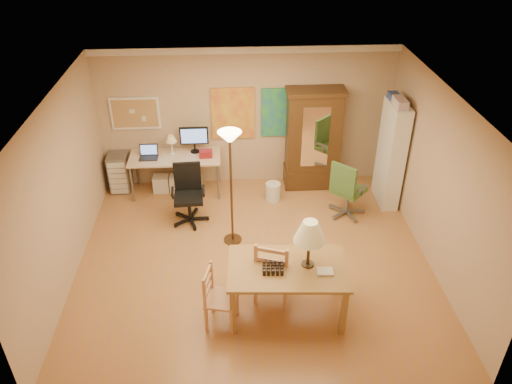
{
  "coord_description": "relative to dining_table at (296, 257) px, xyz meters",
  "views": [
    {
      "loc": [
        -0.32,
        -6.18,
        5.13
      ],
      "look_at": [
        0.05,
        0.3,
        1.07
      ],
      "focal_mm": 35.0,
      "sensor_mm": 36.0,
      "label": 1
    }
  ],
  "objects": [
    {
      "name": "torchiere_lamp",
      "position": [
        -0.82,
        1.65,
        0.66
      ],
      "size": [
        0.36,
        0.36,
        2.0
      ],
      "color": "#462F1C",
      "rests_on": "floor"
    },
    {
      "name": "crown_molding",
      "position": [
        -0.49,
        3.6,
        1.7
      ],
      "size": [
        5.5,
        0.08,
        0.12
      ],
      "primitive_type": "cube",
      "color": "white",
      "rests_on": "floor"
    },
    {
      "name": "art_panel_left",
      "position": [
        -0.74,
        3.61,
        0.51
      ],
      "size": [
        0.8,
        0.04,
        1.0
      ],
      "primitive_type": "cube",
      "color": "yellow",
      "rests_on": "floor"
    },
    {
      "name": "computer_desk",
      "position": [
        -1.82,
        3.3,
        -0.47
      ],
      "size": [
        1.69,
        0.74,
        1.28
      ],
      "color": "beige",
      "rests_on": "floor"
    },
    {
      "name": "corkboard",
      "position": [
        -2.54,
        3.61,
        0.56
      ],
      "size": [
        0.9,
        0.04,
        0.62
      ],
      "primitive_type": "cube",
      "color": "tan",
      "rests_on": "floor"
    },
    {
      "name": "armoire",
      "position": [
        0.76,
        3.38,
        -0.08
      ],
      "size": [
        1.07,
        0.51,
        1.97
      ],
      "color": "#32210D",
      "rests_on": "floor"
    },
    {
      "name": "ladder_chair_left",
      "position": [
        -1.02,
        -0.17,
        -0.52
      ],
      "size": [
        0.48,
        0.5,
        0.9
      ],
      "color": "tan",
      "rests_on": "floor"
    },
    {
      "name": "dining_table",
      "position": [
        0.0,
        0.0,
        0.0
      ],
      "size": [
        1.64,
        1.05,
        1.49
      ],
      "color": "brown",
      "rests_on": "floor"
    },
    {
      "name": "floor",
      "position": [
        -0.49,
        1.14,
        -0.94
      ],
      "size": [
        5.5,
        5.5,
        0.0
      ],
      "primitive_type": "plane",
      "color": "#AB703C",
      "rests_on": "ground"
    },
    {
      "name": "art_panel_right",
      "position": [
        0.16,
        3.61,
        0.51
      ],
      "size": [
        0.75,
        0.04,
        0.95
      ],
      "primitive_type": "cube",
      "color": "teal",
      "rests_on": "floor"
    },
    {
      "name": "bookshelf",
      "position": [
        2.06,
        2.73,
        0.02
      ],
      "size": [
        0.29,
        0.78,
        1.94
      ],
      "color": "white",
      "rests_on": "floor"
    },
    {
      "name": "wastebin",
      "position": [
        -0.04,
        2.86,
        -0.77
      ],
      "size": [
        0.28,
        0.28,
        0.35
      ],
      "primitive_type": "cylinder",
      "color": "silver",
      "rests_on": "floor"
    },
    {
      "name": "ladder_chair_back",
      "position": [
        -0.26,
        0.24,
        -0.45
      ],
      "size": [
        0.61,
        0.6,
        1.06
      ],
      "color": "tan",
      "rests_on": "floor"
    },
    {
      "name": "office_chair_green",
      "position": [
        1.22,
        2.29,
        -0.65
      ],
      "size": [
        0.7,
        0.7,
        1.09
      ],
      "color": "slate",
      "rests_on": "floor"
    },
    {
      "name": "drawer_cart",
      "position": [
        -2.95,
        3.41,
        -0.57
      ],
      "size": [
        0.38,
        0.45,
        0.75
      ],
      "color": "slate",
      "rests_on": "floor"
    },
    {
      "name": "office_chair_black",
      "position": [
        -1.56,
        2.29,
        -0.66
      ],
      "size": [
        0.65,
        0.65,
        1.06
      ],
      "color": "black",
      "rests_on": "floor"
    }
  ]
}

